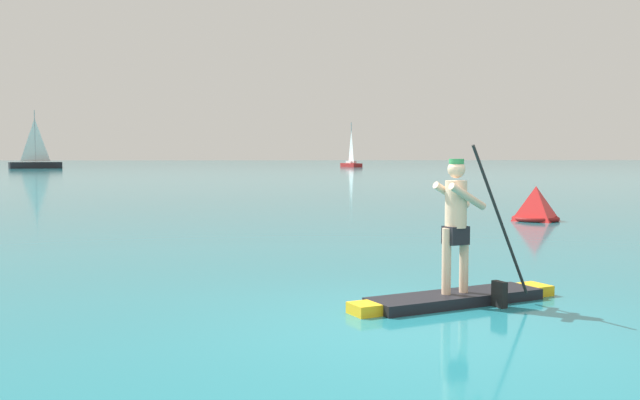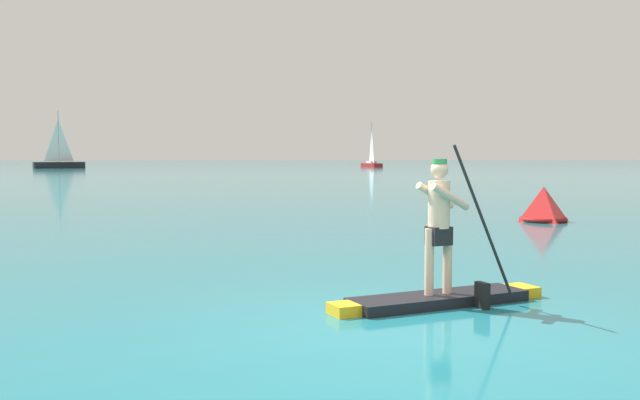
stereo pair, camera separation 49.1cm
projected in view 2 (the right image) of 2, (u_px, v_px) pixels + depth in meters
ground at (401, 329)px, 7.19m from camera, size 440.00×440.00×0.00m
paddleboarder_mid_center at (441, 273)px, 8.33m from camera, size 2.77×1.38×1.93m
race_marker_buoy at (543, 206)px, 18.78m from camera, size 1.26×1.26×0.95m
sailboat_left_horizon at (59, 161)px, 93.12m from camera, size 6.44×4.28×7.62m
sailboat_right_horizon at (372, 161)px, 101.69m from camera, size 2.60×5.41×6.50m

